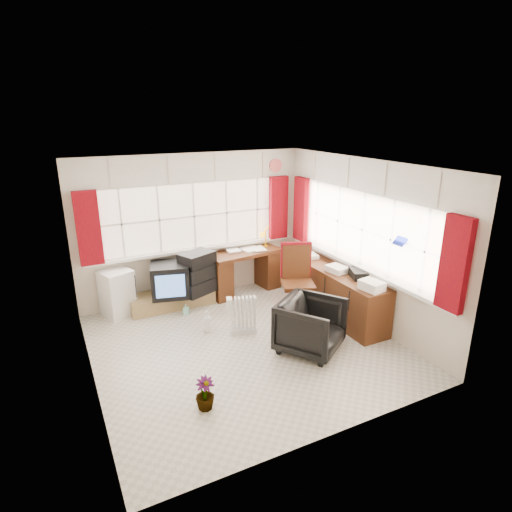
# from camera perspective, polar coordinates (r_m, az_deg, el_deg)

# --- Properties ---
(ground) EXTENTS (4.00, 4.00, 0.00)m
(ground) POSITION_cam_1_polar(r_m,az_deg,el_deg) (6.17, -1.54, -11.80)
(ground) COLOR beige
(ground) RESTS_ON ground
(room_walls) EXTENTS (4.00, 4.00, 4.00)m
(room_walls) POSITION_cam_1_polar(r_m,az_deg,el_deg) (5.56, -1.67, 1.65)
(room_walls) COLOR beige
(room_walls) RESTS_ON ground
(window_back) EXTENTS (3.70, 0.12, 3.60)m
(window_back) POSITION_cam_1_polar(r_m,az_deg,el_deg) (7.45, -7.99, 1.45)
(window_back) COLOR #FFE6C9
(window_back) RESTS_ON room_walls
(window_right) EXTENTS (0.12, 3.70, 3.60)m
(window_right) POSITION_cam_1_polar(r_m,az_deg,el_deg) (6.75, 13.49, -0.74)
(window_right) COLOR #FFE6C9
(window_right) RESTS_ON room_walls
(curtains) EXTENTS (3.83, 3.83, 1.15)m
(curtains) POSITION_cam_1_polar(r_m,az_deg,el_deg) (6.77, 2.11, 4.35)
(curtains) COLOR maroon
(curtains) RESTS_ON room_walls
(overhead_cabinets) EXTENTS (3.98, 3.98, 0.48)m
(overhead_cabinets) POSITION_cam_1_polar(r_m,az_deg,el_deg) (6.69, 2.38, 11.12)
(overhead_cabinets) COLOR silver
(overhead_cabinets) RESTS_ON room_walls
(desk) EXTENTS (1.41, 0.82, 0.80)m
(desk) POSITION_cam_1_polar(r_m,az_deg,el_deg) (7.78, -1.81, -1.68)
(desk) COLOR #4C2611
(desk) RESTS_ON ground
(desk_lamp) EXTENTS (0.17, 0.16, 0.39)m
(desk_lamp) POSITION_cam_1_polar(r_m,az_deg,el_deg) (7.82, 1.29, 3.20)
(desk_lamp) COLOR #F9B50A
(desk_lamp) RESTS_ON desk
(task_chair) EXTENTS (0.65, 0.67, 1.19)m
(task_chair) POSITION_cam_1_polar(r_m,az_deg,el_deg) (6.80, 5.44, -2.95)
(task_chair) COLOR black
(task_chair) RESTS_ON ground
(office_chair) EXTENTS (1.11, 1.11, 0.74)m
(office_chair) POSITION_cam_1_polar(r_m,az_deg,el_deg) (5.93, 7.29, -9.23)
(office_chair) COLOR black
(office_chair) RESTS_ON ground
(radiator) EXTENTS (0.41, 0.26, 0.57)m
(radiator) POSITION_cam_1_polar(r_m,az_deg,el_deg) (6.38, -1.72, -8.31)
(radiator) COLOR white
(radiator) RESTS_ON ground
(credenza) EXTENTS (0.50, 2.00, 0.85)m
(credenza) POSITION_cam_1_polar(r_m,az_deg,el_deg) (6.96, 10.74, -4.85)
(credenza) COLOR #4C2611
(credenza) RESTS_ON ground
(file_tray) EXTENTS (0.41, 0.45, 0.12)m
(file_tray) POSITION_cam_1_polar(r_m,az_deg,el_deg) (6.65, 13.76, -2.26)
(file_tray) COLOR black
(file_tray) RESTS_ON credenza
(tv_bench) EXTENTS (1.40, 0.50, 0.25)m
(tv_bench) POSITION_cam_1_polar(r_m,az_deg,el_deg) (7.39, -11.18, -5.67)
(tv_bench) COLOR tan
(tv_bench) RESTS_ON ground
(crt_tv) EXTENTS (0.72, 0.68, 0.54)m
(crt_tv) POSITION_cam_1_polar(r_m,az_deg,el_deg) (7.14, -11.38, -3.13)
(crt_tv) COLOR black
(crt_tv) RESTS_ON tv_bench
(hifi_stack) EXTENTS (0.77, 0.65, 0.69)m
(hifi_stack) POSITION_cam_1_polar(r_m,az_deg,el_deg) (7.18, -7.79, -2.34)
(hifi_stack) COLOR black
(hifi_stack) RESTS_ON tv_bench
(mini_fridge) EXTENTS (0.57, 0.57, 0.75)m
(mini_fridge) POSITION_cam_1_polar(r_m,az_deg,el_deg) (7.22, -18.00, -4.70)
(mini_fridge) COLOR white
(mini_fridge) RESTS_ON ground
(spray_bottle_a) EXTENTS (0.14, 0.14, 0.33)m
(spray_bottle_a) POSITION_cam_1_polar(r_m,az_deg,el_deg) (6.47, -6.53, -8.67)
(spray_bottle_a) COLOR silver
(spray_bottle_a) RESTS_ON ground
(spray_bottle_b) EXTENTS (0.11, 0.11, 0.18)m
(spray_bottle_b) POSITION_cam_1_polar(r_m,az_deg,el_deg) (7.08, -9.31, -7.03)
(spray_bottle_b) COLOR #96DFCE
(spray_bottle_b) RESTS_ON ground
(flower_vase) EXTENTS (0.23, 0.23, 0.38)m
(flower_vase) POSITION_cam_1_polar(r_m,az_deg,el_deg) (4.96, -6.82, -17.77)
(flower_vase) COLOR black
(flower_vase) RESTS_ON ground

